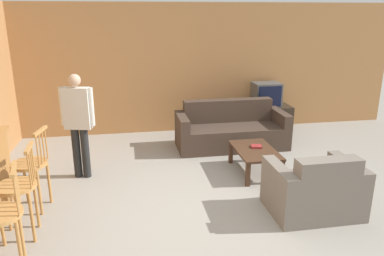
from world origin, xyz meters
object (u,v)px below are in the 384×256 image
object	(u,v)px
bar_chair_near	(1,219)
bar_chair_far	(31,168)
armchair_near	(315,191)
book_on_table	(256,146)
couch_far	(231,131)
coffee_table	(255,153)
tv	(266,95)
bar_chair_mid	(18,191)
tv_unit	(265,118)
person_by_window	(78,120)

from	to	relation	value
bar_chair_near	bar_chair_far	size ratio (longest dim) A/B	1.00
armchair_near	book_on_table	xyz separation A→B (m)	(-0.26, 1.39, 0.10)
bar_chair_near	couch_far	distance (m)	4.35
couch_far	armchair_near	world-z (taller)	couch_far
book_on_table	coffee_table	bearing A→B (deg)	-118.68
bar_chair_near	armchair_near	distance (m)	3.48
bar_chair_near	tv	world-z (taller)	bar_chair_near
bar_chair_mid	armchair_near	size ratio (longest dim) A/B	0.98
tv_unit	tv	distance (m)	0.51
coffee_table	tv_unit	size ratio (longest dim) A/B	0.91
couch_far	coffee_table	xyz separation A→B (m)	(0.03, -1.24, 0.03)
tv_unit	coffee_table	bearing A→B (deg)	-114.54
bar_chair_near	coffee_table	world-z (taller)	bar_chair_near
book_on_table	couch_far	bearing A→B (deg)	94.00
book_on_table	tv	bearing A→B (deg)	65.61
armchair_near	person_by_window	size ratio (longest dim) A/B	0.68
bar_chair_far	coffee_table	distance (m)	3.19
bar_chair_mid	tv	xyz separation A→B (m)	(4.07, 3.27, 0.22)
coffee_table	book_on_table	world-z (taller)	book_on_table
couch_far	tv_unit	size ratio (longest dim) A/B	1.89
couch_far	armchair_near	xyz separation A→B (m)	(0.34, -2.55, 0.00)
bar_chair_mid	tv_unit	world-z (taller)	bar_chair_mid
coffee_table	armchair_near	bearing A→B (deg)	-76.68
bar_chair_far	armchair_near	distance (m)	3.52
person_by_window	armchair_near	bearing A→B (deg)	-29.03
coffee_table	tv	distance (m)	2.31
bar_chair_near	bar_chair_mid	world-z (taller)	same
bar_chair_mid	tv	world-z (taller)	bar_chair_mid
armchair_near	person_by_window	world-z (taller)	person_by_window
couch_far	book_on_table	world-z (taller)	couch_far
couch_far	coffee_table	bearing A→B (deg)	-88.41
bar_chair_near	coffee_table	distance (m)	3.62
tv_unit	book_on_table	size ratio (longest dim) A/B	5.53
armchair_near	tv_unit	bearing A→B (deg)	79.37
bar_chair_far	coffee_table	xyz separation A→B (m)	(3.13, 0.58, -0.23)
coffee_table	bar_chair_far	bearing A→B (deg)	-169.46
bar_chair_mid	person_by_window	bearing A→B (deg)	71.96
bar_chair_far	coffee_table	size ratio (longest dim) A/B	1.09
tv_unit	book_on_table	bearing A→B (deg)	-114.35
bar_chair_near	bar_chair_mid	xyz separation A→B (m)	(0.00, 0.60, 0.00)
bar_chair_far	person_by_window	xyz separation A→B (m)	(0.50, 0.90, 0.34)
bar_chair_near	couch_far	size ratio (longest dim) A/B	0.53
person_by_window	tv_unit	bearing A→B (deg)	26.08
coffee_table	tv_unit	world-z (taller)	tv_unit
book_on_table	bar_chair_far	bearing A→B (deg)	-168.14
book_on_table	person_by_window	distance (m)	2.73
coffee_table	tv_unit	distance (m)	2.28
coffee_table	tv_unit	bearing A→B (deg)	65.46
tv	bar_chair_near	bearing A→B (deg)	-136.41
armchair_near	person_by_window	xyz separation A→B (m)	(-2.94, 1.63, 0.59)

